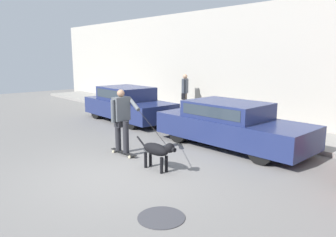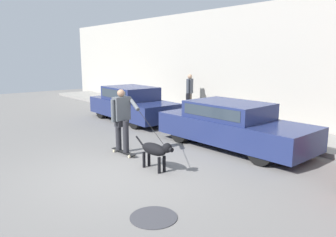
{
  "view_description": "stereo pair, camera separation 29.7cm",
  "coord_description": "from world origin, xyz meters",
  "px_view_note": "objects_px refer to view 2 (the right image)",
  "views": [
    {
      "loc": [
        5.68,
        -3.78,
        2.55
      ],
      "look_at": [
        -0.48,
        1.75,
        0.95
      ],
      "focal_mm": 35.0,
      "sensor_mm": 36.0,
      "label": 1
    },
    {
      "loc": [
        5.88,
        -3.56,
        2.55
      ],
      "look_at": [
        -0.48,
        1.75,
        0.95
      ],
      "focal_mm": 35.0,
      "sensor_mm": 36.0,
      "label": 2
    }
  ],
  "objects_px": {
    "skateboarder": "(122,118)",
    "pedestrian_with_bag": "(190,92)",
    "parked_car_1": "(232,125)",
    "parked_car_0": "(132,104)",
    "dog": "(156,150)"
  },
  "relations": [
    {
      "from": "skateboarder",
      "to": "dog",
      "type": "bearing_deg",
      "value": -6.64
    },
    {
      "from": "parked_car_1",
      "to": "skateboarder",
      "type": "relative_size",
      "value": 1.91
    },
    {
      "from": "parked_car_0",
      "to": "dog",
      "type": "xyz_separation_m",
      "value": [
        5.13,
        -2.8,
        -0.18
      ]
    },
    {
      "from": "dog",
      "to": "pedestrian_with_bag",
      "type": "distance_m",
      "value": 6.91
    },
    {
      "from": "parked_car_1",
      "to": "dog",
      "type": "distance_m",
      "value": 2.81
    },
    {
      "from": "pedestrian_with_bag",
      "to": "dog",
      "type": "bearing_deg",
      "value": 100.46
    },
    {
      "from": "parked_car_1",
      "to": "skateboarder",
      "type": "distance_m",
      "value": 3.07
    },
    {
      "from": "skateboarder",
      "to": "parked_car_1",
      "type": "bearing_deg",
      "value": 59.36
    },
    {
      "from": "dog",
      "to": "skateboarder",
      "type": "distance_m",
      "value": 1.61
    },
    {
      "from": "parked_car_0",
      "to": "parked_car_1",
      "type": "height_order",
      "value": "parked_car_0"
    },
    {
      "from": "parked_car_0",
      "to": "pedestrian_with_bag",
      "type": "relative_size",
      "value": 2.53
    },
    {
      "from": "pedestrian_with_bag",
      "to": "parked_car_0",
      "type": "bearing_deg",
      "value": 44.71
    },
    {
      "from": "parked_car_0",
      "to": "dog",
      "type": "relative_size",
      "value": 3.32
    },
    {
      "from": "parked_car_0",
      "to": "pedestrian_with_bag",
      "type": "xyz_separation_m",
      "value": [
        0.69,
        2.46,
        0.4
      ]
    },
    {
      "from": "skateboarder",
      "to": "pedestrian_with_bag",
      "type": "distance_m",
      "value": 5.94
    }
  ]
}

